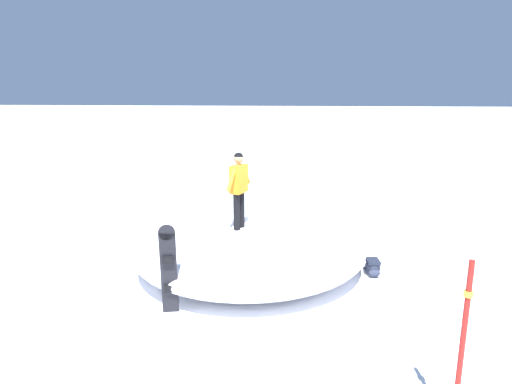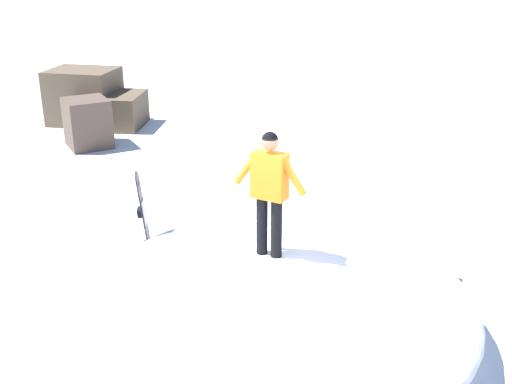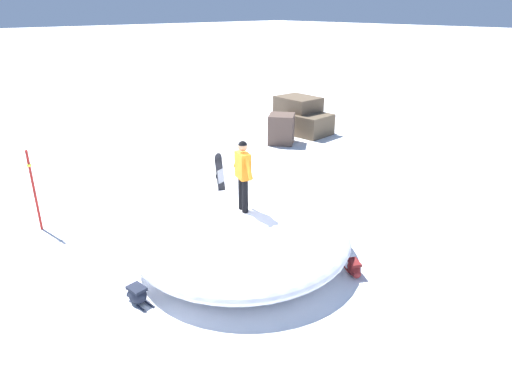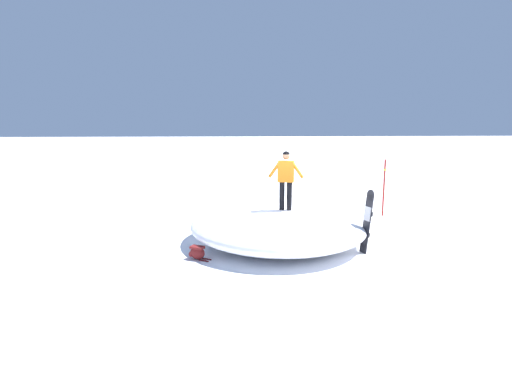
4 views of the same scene
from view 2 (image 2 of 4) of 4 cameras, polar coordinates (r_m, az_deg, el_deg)
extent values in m
plane|color=white|center=(8.02, 0.47, -13.06)|extent=(240.00, 240.00, 0.00)
ellipsoid|color=white|center=(7.85, 2.33, -9.70)|extent=(6.75, 6.71, 0.97)
cylinder|color=black|center=(7.61, 1.88, -3.32)|extent=(0.14, 0.14, 0.76)
cylinder|color=black|center=(7.69, 0.55, -3.02)|extent=(0.14, 0.14, 0.76)
cube|color=orange|center=(7.40, 1.25, 1.51)|extent=(0.34, 0.47, 0.57)
sphere|color=#936B4C|center=(7.26, 1.28, 4.61)|extent=(0.21, 0.21, 0.21)
cylinder|color=orange|center=(7.26, 3.37, 1.49)|extent=(0.20, 0.37, 0.47)
cylinder|color=orange|center=(7.52, -0.78, 2.25)|extent=(0.20, 0.37, 0.47)
sphere|color=black|center=(7.26, 1.28, 4.77)|extent=(0.20, 0.20, 0.20)
cube|color=black|center=(9.15, -9.99, -3.36)|extent=(0.31, 0.24, 1.50)
cylinder|color=black|center=(8.88, -10.80, 1.02)|extent=(0.28, 0.11, 0.28)
cube|color=#B2B2B7|center=(9.05, -10.18, -1.81)|extent=(0.24, 0.10, 0.36)
cube|color=black|center=(9.05, -10.55, -1.82)|extent=(0.20, 0.13, 0.12)
cube|color=black|center=(9.27, -9.98, -4.87)|extent=(0.20, 0.13, 0.12)
ellipsoid|color=maroon|center=(9.08, 17.06, -8.44)|extent=(0.40, 0.46, 0.32)
ellipsoid|color=maroon|center=(9.05, 18.04, -9.03)|extent=(0.21, 0.19, 0.16)
cube|color=maroon|center=(9.01, 17.16, -7.69)|extent=(0.34, 0.38, 0.06)
cylinder|color=maroon|center=(9.28, 15.93, -8.68)|extent=(0.17, 0.25, 0.04)
cylinder|color=maroon|center=(9.17, 15.57, -9.01)|extent=(0.17, 0.25, 0.04)
cube|color=brown|center=(17.34, -13.13, 7.32)|extent=(1.62, 1.79, 0.88)
cube|color=brown|center=(17.80, -15.45, 8.44)|extent=(1.44, 1.80, 1.47)
cube|color=brown|center=(15.62, -15.16, 6.12)|extent=(1.42, 1.41, 1.17)
camera|label=1|loc=(11.11, -50.93, 9.50)|focal=30.54mm
camera|label=3|loc=(5.96, 92.90, 5.09)|focal=31.78mm
camera|label=4|loc=(17.03, 13.25, 16.47)|focal=27.06mm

